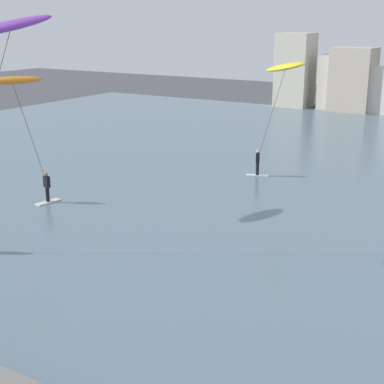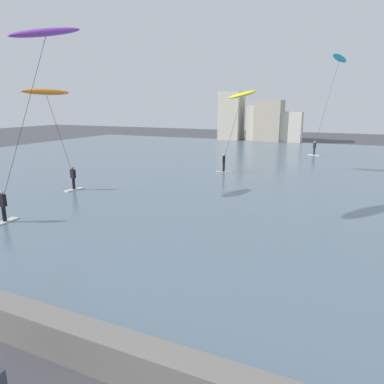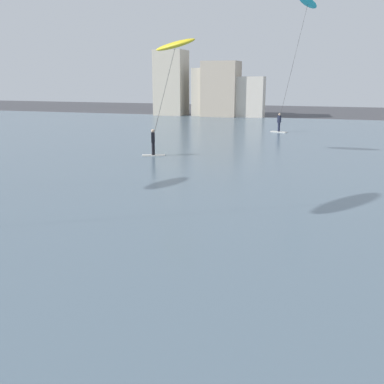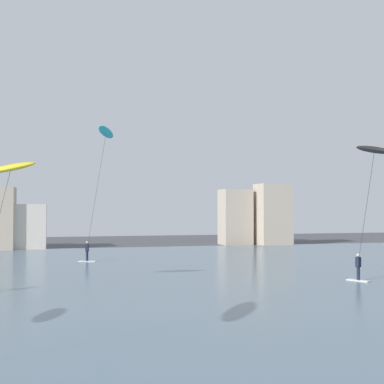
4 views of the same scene
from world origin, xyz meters
TOP-DOWN VIEW (x-y plane):
  - water_bay at (0.00, 29.90)m, footprint 84.00×52.00m
  - far_shore_buildings at (-2.08, 56.86)m, footprint 41.27×5.58m
  - kitesurfer_yellow at (-6.29, 27.80)m, footprint 3.32×2.20m
  - kitesurfer_cyan at (0.17, 43.85)m, footprint 3.44×4.50m

SIDE VIEW (x-z plane):
  - water_bay at x=0.00m, z-range 0.00..0.10m
  - far_shore_buildings at x=-2.08m, z-range -0.65..7.34m
  - kitesurfer_yellow at x=-6.29m, z-range 2.41..9.57m
  - kitesurfer_cyan at x=0.17m, z-range 4.12..15.69m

